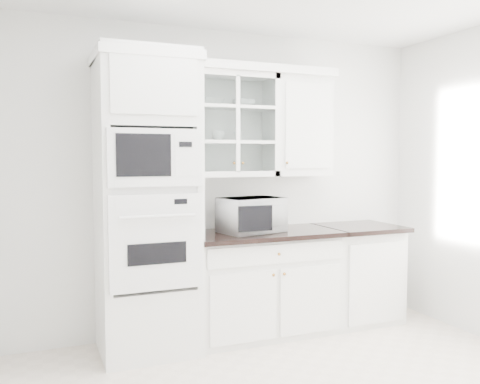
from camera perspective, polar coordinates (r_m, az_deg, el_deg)
name	(u,v)px	position (r m, az deg, el deg)	size (l,w,h in m)	color
room_shell	(289,126)	(3.41, 5.54, 7.42)	(4.00, 3.50, 2.70)	white
oven_column	(147,204)	(4.11, -10.39, -1.30)	(0.76, 0.68, 2.40)	white
base_cabinet_run	(263,282)	(4.58, 2.56, -10.06)	(1.32, 0.67, 0.92)	white
extra_base_cabinet	(357,272)	(5.07, 13.00, -8.77)	(0.72, 0.67, 0.92)	white
upper_cabinet_glass	(231,125)	(4.48, -1.05, 7.52)	(0.80, 0.33, 0.90)	white
upper_cabinet_solid	(299,127)	(4.77, 6.60, 7.28)	(0.55, 0.33, 0.90)	white
crown_molding	(220,68)	(4.48, -2.23, 13.77)	(2.14, 0.38, 0.07)	white
countertop_microwave	(251,215)	(4.41, 1.20, -2.57)	(0.52, 0.43, 0.30)	white
bowl_a	(209,102)	(4.42, -3.46, 10.04)	(0.25, 0.25, 0.06)	white
bowl_b	(244,104)	(4.55, 0.40, 9.90)	(0.20, 0.20, 0.06)	white
cup_a	(218,136)	(4.42, -2.46, 6.30)	(0.11, 0.11, 0.09)	white
cup_b	(239,136)	(4.49, -0.16, 6.27)	(0.09, 0.09, 0.09)	white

